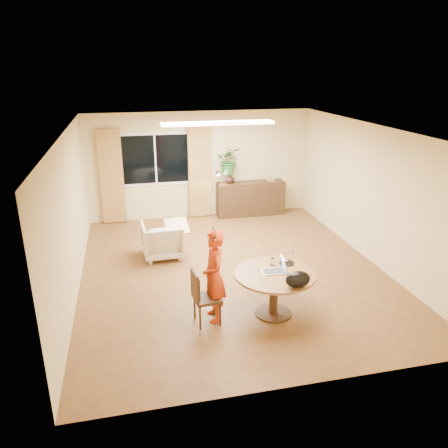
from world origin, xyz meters
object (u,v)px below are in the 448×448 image
object	(u,v)px
armchair	(162,240)
dining_chair	(207,297)
sideboard	(250,199)
child	(214,276)
dining_table	(274,282)

from	to	relation	value
armchair	dining_chair	bearing A→B (deg)	96.35
armchair	sideboard	distance (m)	3.22
child	armchair	world-z (taller)	child
dining_table	sideboard	bearing A→B (deg)	78.22
armchair	dining_table	bearing A→B (deg)	116.81
dining_chair	child	world-z (taller)	child
child	armchair	bearing A→B (deg)	-168.16
dining_table	dining_chair	world-z (taller)	dining_chair
dining_table	dining_chair	distance (m)	1.04
dining_table	armchair	size ratio (longest dim) A/B	1.57
dining_chair	armchair	distance (m)	2.59
child	armchair	xyz separation A→B (m)	(-0.55, 2.46, -0.35)
dining_table	child	size ratio (longest dim) A/B	0.86
dining_chair	armchair	xyz separation A→B (m)	(-0.42, 2.55, -0.08)
armchair	child	bearing A→B (deg)	99.50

